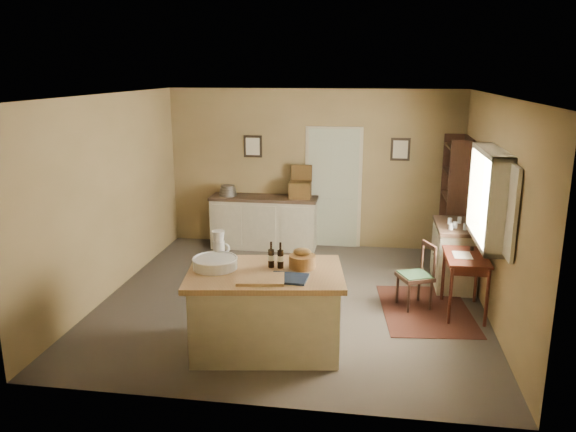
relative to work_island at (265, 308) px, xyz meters
name	(u,v)px	position (x,y,z in m)	size (l,w,h in m)	color
ground	(292,299)	(0.11, 1.40, -0.48)	(5.00, 5.00, 0.00)	#61554A
wall_back	(313,169)	(0.11, 3.90, 0.87)	(5.00, 0.10, 2.70)	olive
wall_front	(252,267)	(0.11, -1.10, 0.87)	(5.00, 0.10, 2.70)	olive
wall_left	(110,196)	(-2.39, 1.40, 0.87)	(0.10, 5.00, 2.70)	olive
wall_right	(494,209)	(2.61, 1.40, 0.87)	(0.10, 5.00, 2.70)	olive
ceiling	(293,95)	(0.11, 1.40, 2.22)	(5.00, 5.00, 0.00)	silver
door	(333,187)	(0.46, 3.87, 0.57)	(0.97, 0.06, 2.11)	#A5AA8D
framed_prints	(325,148)	(0.31, 3.88, 1.24)	(2.82, 0.02, 0.38)	black
window	(493,196)	(2.53, 1.20, 1.07)	(0.25, 1.99, 1.12)	beige
work_island	(265,308)	(0.00, 0.00, 0.00)	(1.80, 1.31, 1.20)	beige
sideboard	(264,220)	(-0.70, 3.60, 0.00)	(1.83, 0.52, 1.18)	beige
rug	(426,310)	(1.86, 1.30, -0.48)	(1.10, 1.60, 0.01)	#441E17
writing_desk	(466,263)	(2.31, 1.30, 0.18)	(0.50, 0.82, 0.82)	#33130C
desk_chair	(415,277)	(1.70, 1.39, -0.06)	(0.39, 0.39, 0.83)	#331D15
right_cabinet	(454,254)	(2.31, 2.27, -0.02)	(0.56, 1.00, 0.99)	beige
shelving_unit	(457,200)	(2.46, 3.40, 0.52)	(0.34, 0.90, 2.00)	#331D15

